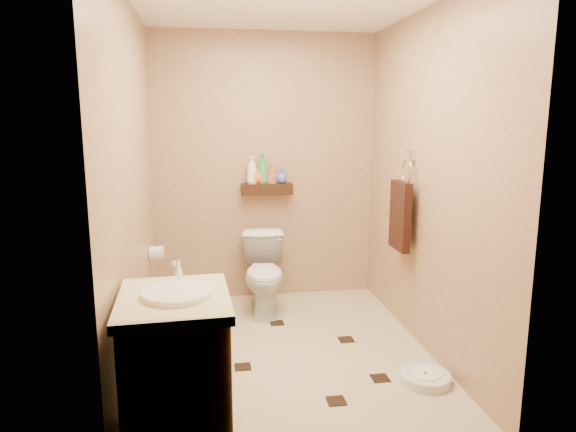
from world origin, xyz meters
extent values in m
plane|color=#C3AE8E|center=(0.00, 0.00, 0.00)|extent=(2.50, 2.50, 0.00)
cube|color=tan|center=(0.00, 1.25, 1.20)|extent=(2.00, 0.04, 2.40)
cube|color=tan|center=(0.00, -1.25, 1.20)|extent=(2.00, 0.04, 2.40)
cube|color=tan|center=(-1.00, 0.00, 1.20)|extent=(0.04, 2.50, 2.40)
cube|color=tan|center=(1.00, 0.00, 1.20)|extent=(0.04, 2.50, 2.40)
cube|color=#341A0E|center=(0.00, 1.17, 1.02)|extent=(0.46, 0.14, 0.10)
cube|color=black|center=(-0.33, -0.18, 0.00)|extent=(0.11, 0.11, 0.01)
cube|color=black|center=(0.48, 0.13, 0.00)|extent=(0.11, 0.11, 0.01)
cube|color=black|center=(0.19, -0.69, 0.00)|extent=(0.11, 0.11, 0.01)
cube|color=black|center=(-0.51, 0.51, 0.00)|extent=(0.11, 0.11, 0.01)
cube|color=black|center=(0.54, -0.47, 0.00)|extent=(0.11, 0.11, 0.01)
cube|color=black|center=(0.00, 0.53, 0.00)|extent=(0.11, 0.11, 0.01)
imported|color=white|center=(-0.06, 0.83, 0.33)|extent=(0.41, 0.67, 0.66)
cube|color=brown|center=(-0.70, -0.95, 0.37)|extent=(0.53, 0.64, 0.75)
cube|color=beige|center=(-0.70, -0.95, 0.77)|extent=(0.57, 0.68, 0.05)
cylinder|color=white|center=(-0.68, -0.95, 0.80)|extent=(0.34, 0.34, 0.05)
cylinder|color=silver|center=(-0.68, -0.74, 0.86)|extent=(0.03, 0.03, 0.11)
cylinder|color=silver|center=(0.80, -0.56, 0.03)|extent=(0.38, 0.38, 0.06)
cylinder|color=white|center=(0.80, -0.56, 0.06)|extent=(0.19, 0.19, 0.01)
cylinder|color=#1A6A5E|center=(-0.82, 0.91, 0.06)|extent=(0.11, 0.11, 0.12)
cylinder|color=silver|center=(-0.82, 0.91, 0.27)|extent=(0.02, 0.02, 0.33)
sphere|color=silver|center=(-0.82, 0.91, 0.42)|extent=(0.08, 0.08, 0.08)
cube|color=silver|center=(0.98, 0.25, 1.38)|extent=(0.03, 0.06, 0.08)
torus|color=silver|center=(0.95, 0.25, 1.26)|extent=(0.02, 0.19, 0.19)
cube|color=black|center=(0.91, 0.25, 0.92)|extent=(0.06, 0.30, 0.52)
cylinder|color=silver|center=(-0.94, 0.65, 0.60)|extent=(0.11, 0.11, 0.11)
cylinder|color=silver|center=(-0.98, 0.65, 0.66)|extent=(0.04, 0.02, 0.02)
imported|color=white|center=(-0.13, 1.17, 1.19)|extent=(0.13, 0.13, 0.25)
imported|color=gold|center=(-0.11, 1.17, 1.15)|extent=(0.11, 0.11, 0.17)
imported|color=#F7541D|center=(-0.08, 1.17, 1.14)|extent=(0.13, 0.13, 0.15)
imported|color=green|center=(-0.04, 1.17, 1.20)|extent=(0.14, 0.14, 0.26)
imported|color=#C66C42|center=(0.05, 1.17, 1.16)|extent=(0.12, 0.12, 0.18)
imported|color=#4C58BF|center=(0.13, 1.17, 1.14)|extent=(0.15, 0.15, 0.14)
camera|label=1|loc=(-0.51, -3.39, 1.64)|focal=32.00mm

